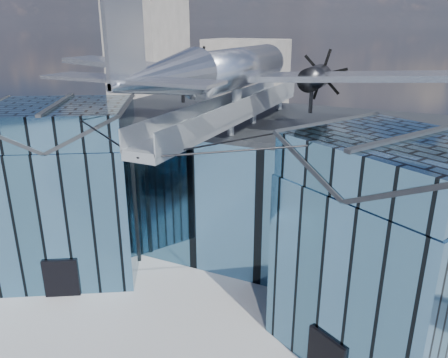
% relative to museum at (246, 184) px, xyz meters
% --- Properties ---
extents(ground_plane, '(120.00, 120.00, 0.00)m').
position_rel_museum_xyz_m(ground_plane, '(-0.00, -5.82, -5.54)').
color(ground_plane, gray).
extents(museum, '(32.88, 24.50, 17.60)m').
position_rel_museum_xyz_m(museum, '(0.00, 0.00, 0.00)').
color(museum, teal).
rests_on(museum, ground).
extents(bg_towers, '(77.00, 24.50, 26.00)m').
position_rel_museum_xyz_m(bg_towers, '(1.45, 44.67, 4.47)').
color(bg_towers, slate).
rests_on(bg_towers, ground).
extents(tree_side_w, '(3.41, 3.41, 4.68)m').
position_rel_museum_xyz_m(tree_side_w, '(-25.63, 4.98, -2.37)').
color(tree_side_w, '#392316').
rests_on(tree_side_w, ground).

